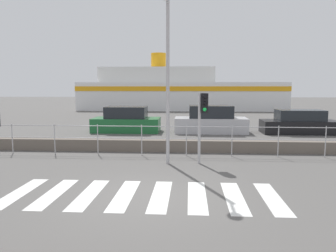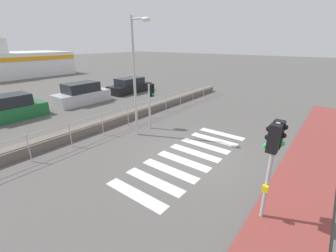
% 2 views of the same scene
% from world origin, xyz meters
% --- Properties ---
extents(ground_plane, '(160.00, 160.00, 0.00)m').
position_xyz_m(ground_plane, '(0.00, 0.00, 0.00)').
color(ground_plane, '#565451').
extents(crosswalk, '(6.75, 2.40, 0.01)m').
position_xyz_m(crosswalk, '(-0.15, 0.00, 0.00)').
color(crosswalk, silver).
rests_on(crosswalk, ground_plane).
extents(seawall, '(25.34, 0.55, 0.48)m').
position_xyz_m(seawall, '(0.00, 5.67, 0.24)').
color(seawall, '#6B6056').
rests_on(seawall, ground_plane).
extents(harbor_fence, '(22.84, 0.04, 1.21)m').
position_xyz_m(harbor_fence, '(0.00, 4.79, 0.79)').
color(harbor_fence, '#B2B2B5').
rests_on(harbor_fence, ground_plane).
extents(traffic_light_far, '(0.34, 0.32, 2.46)m').
position_xyz_m(traffic_light_far, '(1.45, 3.53, 1.81)').
color(traffic_light_far, '#B2B2B5').
rests_on(traffic_light_far, ground_plane).
extents(streetlamp, '(0.32, 1.15, 5.61)m').
position_xyz_m(streetlamp, '(0.24, 3.24, 3.52)').
color(streetlamp, '#B2B2B5').
rests_on(streetlamp, ground_plane).
extents(ferry_boat, '(23.72, 8.43, 6.75)m').
position_xyz_m(ferry_boat, '(-0.58, 32.44, 2.11)').
color(ferry_boat, white).
rests_on(ferry_boat, ground_plane).
extents(parked_car_green, '(3.97, 1.82, 1.51)m').
position_xyz_m(parked_car_green, '(-2.79, 11.49, 0.64)').
color(parked_car_green, '#1E6633').
rests_on(parked_car_green, ground_plane).
extents(parked_car_silver, '(4.20, 1.77, 1.60)m').
position_xyz_m(parked_car_silver, '(2.24, 11.49, 0.68)').
color(parked_car_silver, '#BCBCC1').
rests_on(parked_car_silver, ground_plane).
extents(parked_car_black, '(4.28, 1.74, 1.37)m').
position_xyz_m(parked_car_black, '(7.35, 11.49, 0.58)').
color(parked_car_black, black).
rests_on(parked_car_black, ground_plane).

